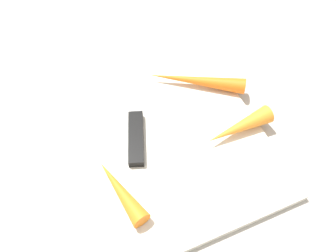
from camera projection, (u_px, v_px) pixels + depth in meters
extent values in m
plane|color=#ADA8A0|center=(168.00, 130.00, 0.54)|extent=(1.40, 1.40, 0.00)
cube|color=silver|center=(168.00, 128.00, 0.54)|extent=(0.36, 0.26, 0.01)
cube|color=#B7B7BC|center=(136.00, 89.00, 0.57)|extent=(0.11, 0.05, 0.00)
cube|color=black|center=(136.00, 138.00, 0.51)|extent=(0.09, 0.05, 0.01)
cone|color=orange|center=(239.00, 127.00, 0.51)|extent=(0.04, 0.11, 0.03)
cone|color=orange|center=(196.00, 81.00, 0.57)|extent=(0.11, 0.15, 0.03)
cone|color=orange|center=(120.00, 190.00, 0.46)|extent=(0.11, 0.05, 0.03)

